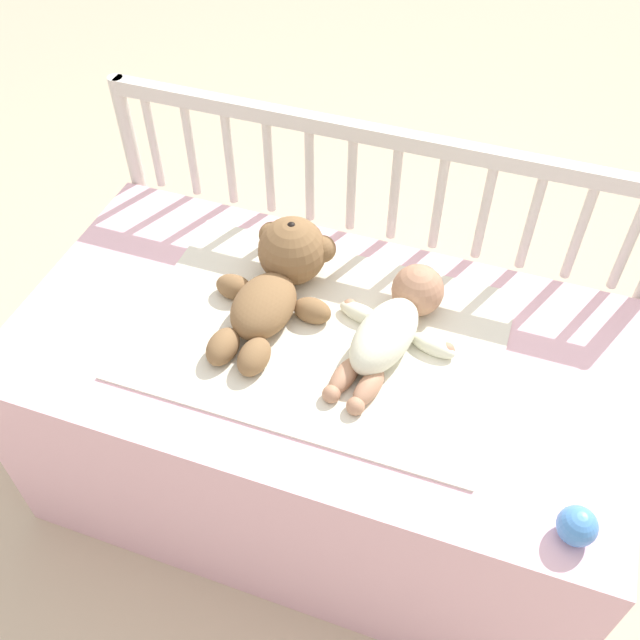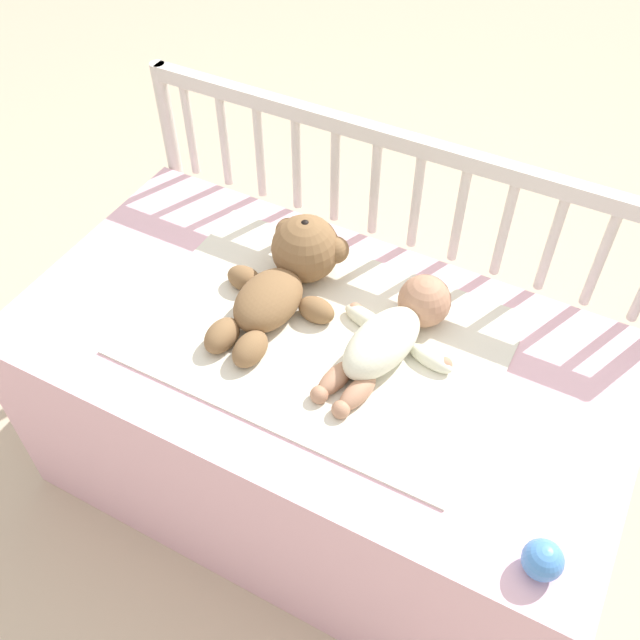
% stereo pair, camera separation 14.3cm
% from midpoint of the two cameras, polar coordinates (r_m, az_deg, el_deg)
% --- Properties ---
extents(ground_plane, '(12.00, 12.00, 0.00)m').
position_cam_midpoint_polar(ground_plane, '(1.93, -2.22, -12.66)').
color(ground_plane, '#C6B293').
extents(crib_mattress, '(1.29, 0.69, 0.56)m').
position_cam_midpoint_polar(crib_mattress, '(1.69, -2.49, -7.99)').
color(crib_mattress, '#EDB7C6').
rests_on(crib_mattress, ground_plane).
extents(crib_rail, '(1.29, 0.04, 0.84)m').
position_cam_midpoint_polar(crib_rail, '(1.68, 1.68, 8.36)').
color(crib_rail, beige).
rests_on(crib_rail, ground_plane).
extents(blanket, '(0.75, 0.51, 0.01)m').
position_cam_midpoint_polar(blanket, '(1.48, -2.88, -1.27)').
color(blanket, silver).
rests_on(blanket, crib_mattress).
extents(teddy_bear, '(0.27, 0.39, 0.15)m').
position_cam_midpoint_polar(teddy_bear, '(1.52, -6.02, 3.31)').
color(teddy_bear, olive).
rests_on(teddy_bear, crib_mattress).
extents(baby, '(0.27, 0.37, 0.11)m').
position_cam_midpoint_polar(baby, '(1.44, 3.06, -0.60)').
color(baby, '#EAEACC').
rests_on(baby, crib_mattress).
extents(toy_ball, '(0.07, 0.07, 0.07)m').
position_cam_midpoint_polar(toy_ball, '(1.25, 16.76, -15.71)').
color(toy_ball, '#4C8CDB').
rests_on(toy_ball, crib_mattress).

